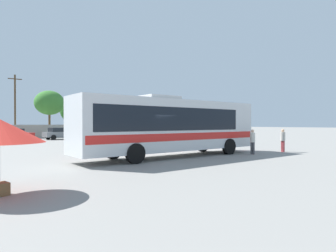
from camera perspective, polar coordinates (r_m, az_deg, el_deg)
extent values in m
plane|color=gray|center=(25.11, -17.63, -4.18)|extent=(300.00, 300.00, 0.00)
cube|color=#9E998C|center=(42.47, -29.27, -1.05)|extent=(80.00, 0.30, 1.88)
cube|color=silver|center=(17.48, 0.86, 0.17)|extent=(12.51, 4.05, 2.99)
cube|color=black|center=(17.10, -0.74, 1.37)|extent=(10.32, 3.81, 1.32)
cube|color=red|center=(17.49, 0.86, -1.98)|extent=(12.27, 4.04, 0.42)
cube|color=#19212D|center=(21.87, 13.56, 1.63)|extent=(0.32, 2.28, 1.55)
cube|color=red|center=(21.91, 13.56, -2.75)|extent=(0.37, 2.49, 0.72)
cube|color=#B2B2B2|center=(16.98, -1.57, 5.62)|extent=(2.36, 1.66, 0.24)
cylinder|color=black|center=(20.99, 6.91, -3.65)|extent=(1.07, 0.43, 1.04)
cylinder|color=black|center=(19.33, 12.04, -4.01)|extent=(1.07, 0.43, 1.04)
cylinder|color=black|center=(16.74, -10.91, -4.71)|extent=(1.07, 0.43, 1.04)
cylinder|color=black|center=(14.61, -6.53, -5.46)|extent=(1.07, 0.43, 1.04)
cylinder|color=#4C4C51|center=(19.86, 16.30, -4.25)|extent=(0.15, 0.15, 0.80)
cylinder|color=#4C4C51|center=(19.79, 16.67, -4.27)|extent=(0.15, 0.15, 0.80)
cylinder|color=silver|center=(19.78, 16.49, -2.20)|extent=(0.34, 0.34, 0.63)
sphere|color=beige|center=(19.77, 16.49, -0.97)|extent=(0.22, 0.22, 0.22)
cylinder|color=#99383D|center=(22.12, 22.03, -3.79)|extent=(0.15, 0.15, 0.79)
cylinder|color=#99383D|center=(22.22, 21.76, -3.77)|extent=(0.15, 0.15, 0.79)
cylinder|color=#B7B2A8|center=(22.13, 21.90, -1.94)|extent=(0.43, 0.43, 0.63)
sphere|color=tan|center=(22.11, 21.90, -0.85)|extent=(0.22, 0.22, 0.22)
cube|color=red|center=(38.21, -28.47, -1.68)|extent=(4.45, 2.10, 0.61)
cube|color=black|center=(38.12, -28.78, -0.85)|extent=(2.50, 1.82, 0.50)
cylinder|color=black|center=(39.53, -27.09, -2.05)|extent=(0.65, 0.26, 0.64)
cylinder|color=black|center=(37.90, -26.09, -2.15)|extent=(0.65, 0.26, 0.64)
cylinder|color=black|center=(36.94, -29.94, -2.23)|extent=(0.65, 0.26, 0.64)
cube|color=slate|center=(39.55, -20.55, -1.55)|extent=(4.23, 1.91, 0.65)
cube|color=black|center=(39.46, -20.84, -0.70)|extent=(2.34, 1.72, 0.53)
cylinder|color=black|center=(40.89, -19.36, -1.94)|extent=(0.65, 0.24, 0.64)
cylinder|color=black|center=(39.29, -18.31, -2.03)|extent=(0.65, 0.24, 0.64)
cylinder|color=black|center=(39.90, -22.76, -2.01)|extent=(0.65, 0.24, 0.64)
cylinder|color=black|center=(38.26, -21.83, -2.11)|extent=(0.65, 0.24, 0.64)
cylinder|color=#4C3823|center=(45.92, -28.16, 3.47)|extent=(0.24, 0.24, 8.94)
cube|color=#473321|center=(46.29, -28.18, 8.26)|extent=(1.80, 0.33, 0.12)
cylinder|color=brown|center=(46.97, -22.53, 0.21)|extent=(0.32, 0.32, 3.67)
ellipsoid|color=#38752D|center=(47.08, -22.54, 4.30)|extent=(4.34, 4.34, 3.69)
cylinder|color=brown|center=(51.50, -17.56, -0.52)|extent=(0.32, 0.32, 2.29)
ellipsoid|color=#23561E|center=(51.54, -17.57, 2.99)|extent=(5.74, 5.74, 4.88)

